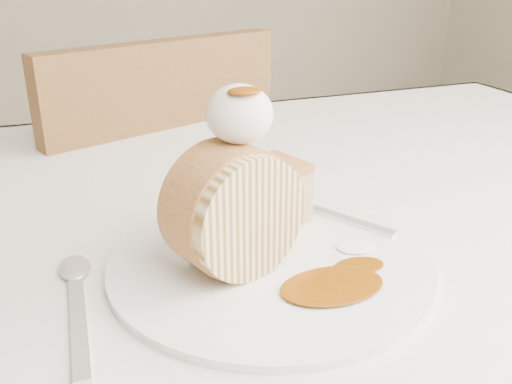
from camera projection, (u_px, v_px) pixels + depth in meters
name	position (u px, v px, depth m)	size (l,w,h in m)	color
table	(243.00, 281.00, 0.66)	(1.40, 0.90, 0.75)	white
chair_far	(145.00, 237.00, 1.10)	(0.54, 0.54, 0.89)	brown
plate	(270.00, 262.00, 0.51)	(0.29, 0.29, 0.01)	white
roulade_slice	(234.00, 211.00, 0.48)	(0.11, 0.11, 0.06)	beige
cake_chunk	(270.00, 197.00, 0.57)	(0.06, 0.06, 0.05)	#C7844B
whipped_cream	(239.00, 114.00, 0.46)	(0.06, 0.06, 0.05)	white
caramel_drizzle	(244.00, 83.00, 0.44)	(0.03, 0.02, 0.01)	#6E3604
caramel_pool	(332.00, 285.00, 0.47)	(0.09, 0.06, 0.00)	#6E3604
fork	(340.00, 217.00, 0.59)	(0.02, 0.17, 0.00)	silver
spoon	(79.00, 325.00, 0.43)	(0.02, 0.16, 0.00)	silver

